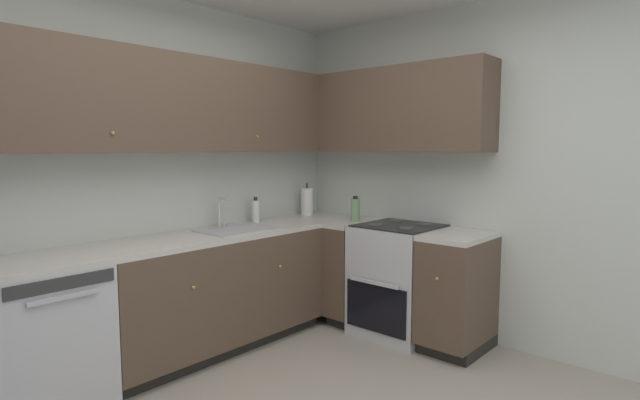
# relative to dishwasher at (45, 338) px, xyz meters

# --- Properties ---
(wall_back) EXTENTS (3.95, 0.05, 2.60)m
(wall_back) POSITION_rel_dishwasher_xyz_m (0.73, 0.33, 0.88)
(wall_back) COLOR silver
(wall_back) RESTS_ON ground_plane
(wall_right) EXTENTS (0.05, 3.61, 2.60)m
(wall_right) POSITION_rel_dishwasher_xyz_m (2.68, -1.46, 0.88)
(wall_right) COLOR silver
(wall_right) RESTS_ON ground_plane
(dishwasher) EXTENTS (0.60, 0.63, 0.85)m
(dishwasher) POSITION_rel_dishwasher_xyz_m (0.00, 0.00, 0.00)
(dishwasher) COLOR silver
(dishwasher) RESTS_ON ground_plane
(lower_cabinets_back) EXTENTS (1.75, 0.62, 0.85)m
(lower_cabinets_back) POSITION_rel_dishwasher_xyz_m (1.18, 0.00, 0.00)
(lower_cabinets_back) COLOR brown
(lower_cabinets_back) RESTS_ON ground_plane
(countertop_back) EXTENTS (2.96, 0.60, 0.03)m
(countertop_back) POSITION_rel_dishwasher_xyz_m (1.18, 0.00, 0.44)
(countertop_back) COLOR beige
(countertop_back) RESTS_ON lower_cabinets_back
(lower_cabinets_right) EXTENTS (0.62, 1.28, 0.85)m
(lower_cabinets_right) POSITION_rel_dishwasher_xyz_m (2.36, -1.02, 0.00)
(lower_cabinets_right) COLOR brown
(lower_cabinets_right) RESTS_ON ground_plane
(countertop_right) EXTENTS (0.60, 1.28, 0.03)m
(countertop_right) POSITION_rel_dishwasher_xyz_m (2.36, -1.02, 0.44)
(countertop_right) COLOR beige
(countertop_right) RESTS_ON lower_cabinets_right
(oven_range) EXTENTS (0.68, 0.62, 1.03)m
(oven_range) POSITION_rel_dishwasher_xyz_m (2.38, -0.86, 0.03)
(oven_range) COLOR silver
(oven_range) RESTS_ON ground_plane
(upper_cabinets_back) EXTENTS (2.64, 0.34, 0.68)m
(upper_cabinets_back) POSITION_rel_dishwasher_xyz_m (1.02, 0.14, 1.39)
(upper_cabinets_back) COLOR brown
(upper_cabinets_right) EXTENTS (0.32, 1.83, 0.68)m
(upper_cabinets_right) POSITION_rel_dishwasher_xyz_m (2.50, -0.61, 1.39)
(upper_cabinets_right) COLOR brown
(sink) EXTENTS (0.57, 0.40, 0.10)m
(sink) POSITION_rel_dishwasher_xyz_m (1.39, -0.03, 0.42)
(sink) COLOR #B7B7BC
(sink) RESTS_ON countertop_back
(faucet) EXTENTS (0.07, 0.16, 0.24)m
(faucet) POSITION_rel_dishwasher_xyz_m (1.40, 0.18, 0.60)
(faucet) COLOR silver
(faucet) RESTS_ON countertop_back
(soap_bottle) EXTENTS (0.07, 0.07, 0.21)m
(soap_bottle) POSITION_rel_dishwasher_xyz_m (1.76, 0.18, 0.55)
(soap_bottle) COLOR silver
(soap_bottle) RESTS_ON countertop_back
(paper_towel_roll) EXTENTS (0.11, 0.11, 0.32)m
(paper_towel_roll) POSITION_rel_dishwasher_xyz_m (2.37, 0.16, 0.59)
(paper_towel_roll) COLOR white
(paper_towel_roll) RESTS_ON countertop_back
(oil_bottle) EXTENTS (0.08, 0.08, 0.22)m
(oil_bottle) POSITION_rel_dishwasher_xyz_m (2.36, -0.42, 0.56)
(oil_bottle) COLOR #729E66
(oil_bottle) RESTS_ON countertop_right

